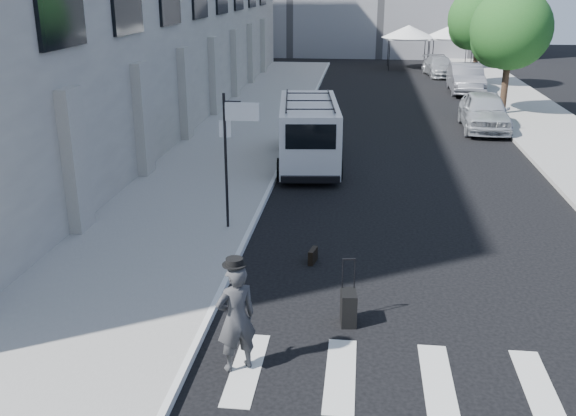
% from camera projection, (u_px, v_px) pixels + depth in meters
% --- Properties ---
extents(ground, '(120.00, 120.00, 0.00)m').
position_uv_depth(ground, '(318.00, 292.00, 13.61)').
color(ground, black).
rests_on(ground, ground).
extents(sidewalk_left, '(4.50, 48.00, 0.15)m').
position_uv_depth(sidewalk_left, '(250.00, 126.00, 29.04)').
color(sidewalk_left, gray).
rests_on(sidewalk_left, ground).
extents(sidewalk_right, '(4.00, 56.00, 0.15)m').
position_uv_depth(sidewalk_right, '(531.00, 115.00, 31.33)').
color(sidewalk_right, gray).
rests_on(sidewalk_right, ground).
extents(sign_pole, '(1.03, 0.07, 3.50)m').
position_uv_depth(sign_pole, '(234.00, 133.00, 15.98)').
color(sign_pole, black).
rests_on(sign_pole, sidewalk_left).
extents(tree_near, '(3.80, 3.83, 6.03)m').
position_uv_depth(tree_near, '(508.00, 32.00, 30.34)').
color(tree_near, black).
rests_on(tree_near, ground).
extents(tree_far, '(3.80, 3.83, 6.03)m').
position_uv_depth(tree_far, '(477.00, 21.00, 38.77)').
color(tree_far, black).
rests_on(tree_far, ground).
extents(tent_left, '(4.00, 4.00, 3.20)m').
position_uv_depth(tent_left, '(409.00, 32.00, 47.86)').
color(tent_left, black).
rests_on(tent_left, ground).
extents(tent_right, '(4.00, 4.00, 3.20)m').
position_uv_depth(tent_right, '(452.00, 32.00, 47.98)').
color(tent_right, black).
rests_on(tent_right, ground).
extents(businessman, '(0.84, 0.77, 1.92)m').
position_uv_depth(businessman, '(236.00, 318.00, 10.61)').
color(businessman, '#363639').
rests_on(businessman, ground).
extents(briefcase, '(0.20, 0.46, 0.34)m').
position_uv_depth(briefcase, '(313.00, 256.00, 14.98)').
color(briefcase, black).
rests_on(briefcase, ground).
extents(suitcase, '(0.34, 0.49, 1.27)m').
position_uv_depth(suitcase, '(348.00, 308.00, 12.24)').
color(suitcase, black).
rests_on(suitcase, ground).
extents(cargo_van, '(2.62, 6.20, 2.27)m').
position_uv_depth(cargo_van, '(308.00, 132.00, 22.77)').
color(cargo_van, silver).
rests_on(cargo_van, ground).
extents(parked_car_a, '(2.16, 4.95, 1.66)m').
position_uv_depth(parked_car_a, '(484.00, 111.00, 28.30)').
color(parked_car_a, '#ACB0B5').
rests_on(parked_car_a, ground).
extents(parked_car_b, '(1.91, 5.17, 1.69)m').
position_uv_depth(parked_car_b, '(466.00, 78.00, 37.88)').
color(parked_car_b, slate).
rests_on(parked_car_b, ground).
extents(parked_car_c, '(2.39, 4.75, 1.32)m').
position_uv_depth(parked_car_c, '(440.00, 67.00, 44.65)').
color(parked_car_c, '#9B9EA2').
rests_on(parked_car_c, ground).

